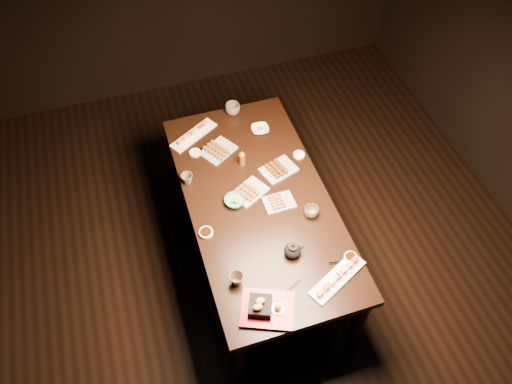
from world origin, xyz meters
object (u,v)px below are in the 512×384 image
at_px(teacup_far_right, 233,109).
at_px(condiment_bottle, 242,158).
at_px(teacup_mid_right, 311,212).
at_px(teacup_far_left, 187,179).
at_px(sushi_platter_near, 338,276).
at_px(teapot, 293,249).
at_px(dining_table, 258,232).
at_px(yakitori_plate_center, 250,190).
at_px(sushi_platter_far, 193,134).
at_px(edamame_bowl_green, 235,201).
at_px(teacup_near_left, 236,279).
at_px(yakitori_plate_left, 218,149).
at_px(edamame_bowl_cream, 260,129).
at_px(yakitori_plate_right, 279,201).
at_px(tempura_tray, 267,306).

relative_size(teacup_far_right, condiment_bottle, 0.87).
relative_size(teacup_mid_right, teacup_far_left, 1.17).
distance_m(sushi_platter_near, teapot, 0.30).
relative_size(dining_table, teacup_mid_right, 19.68).
relative_size(sushi_platter_near, yakitori_plate_center, 1.76).
relative_size(sushi_platter_far, teacup_mid_right, 4.12).
xyz_separation_m(edamame_bowl_green, teacup_near_left, (-0.15, -0.55, 0.02)).
distance_m(yakitori_plate_left, edamame_bowl_cream, 0.35).
bearing_deg(teacup_far_right, yakitori_plate_right, -86.89).
height_order(teacup_near_left, teacup_far_right, teacup_far_right).
height_order(sushi_platter_far, teacup_near_left, teacup_near_left).
distance_m(yakitori_plate_left, tempura_tray, 1.24).
relative_size(sushi_platter_near, edamame_bowl_cream, 3.13).
distance_m(sushi_platter_far, teacup_far_left, 0.43).
xyz_separation_m(sushi_platter_far, tempura_tray, (0.07, -1.44, 0.03)).
distance_m(dining_table, teapot, 0.62).
relative_size(dining_table, edamame_bowl_green, 13.52).
xyz_separation_m(yakitori_plate_left, teacup_mid_right, (0.41, -0.71, 0.01)).
relative_size(dining_table, edamame_bowl_cream, 14.36).
distance_m(sushi_platter_near, yakitori_plate_right, 0.63).
height_order(edamame_bowl_green, teacup_near_left, teacup_near_left).
relative_size(dining_table, tempura_tray, 6.22).
bearing_deg(teacup_far_left, condiment_bottle, 6.56).
bearing_deg(teapot, edamame_bowl_cream, 86.38).
bearing_deg(tempura_tray, edamame_bowl_cream, 96.52).
distance_m(dining_table, sushi_platter_far, 0.84).
height_order(teacup_mid_right, teacup_far_left, same).
bearing_deg(sushi_platter_far, teapot, 75.41).
bearing_deg(yakitori_plate_right, condiment_bottle, 107.14).
distance_m(teacup_far_left, teacup_far_right, 0.73).
bearing_deg(edamame_bowl_green, yakitori_plate_center, 24.09).
bearing_deg(sushi_platter_near, yakitori_plate_right, 76.24).
distance_m(dining_table, tempura_tray, 0.88).
height_order(yakitori_plate_left, edamame_bowl_cream, yakitori_plate_left).
relative_size(yakitori_plate_center, tempura_tray, 0.77).
bearing_deg(teacup_mid_right, tempura_tray, -131.67).
xyz_separation_m(yakitori_plate_right, teacup_far_right, (-0.05, 0.90, 0.02)).
bearing_deg(teacup_near_left, yakitori_plate_left, 80.59).
xyz_separation_m(yakitori_plate_right, teacup_near_left, (-0.42, -0.46, 0.01)).
xyz_separation_m(yakitori_plate_center, yakitori_plate_right, (0.16, -0.14, -0.00)).
relative_size(sushi_platter_far, yakitori_plate_center, 1.69).
height_order(teacup_near_left, teacup_far_left, teacup_near_left).
bearing_deg(edamame_bowl_cream, dining_table, -109.10).
height_order(sushi_platter_near, teacup_near_left, teacup_near_left).
xyz_separation_m(edamame_bowl_green, teacup_far_right, (0.22, 0.81, 0.02)).
height_order(teacup_mid_right, condiment_bottle, condiment_bottle).
height_order(edamame_bowl_cream, teapot, teapot).
bearing_deg(edamame_bowl_green, condiment_bottle, 65.01).
bearing_deg(yakitori_plate_center, tempura_tray, -129.34).
xyz_separation_m(dining_table, condiment_bottle, (-0.01, 0.33, 0.44)).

